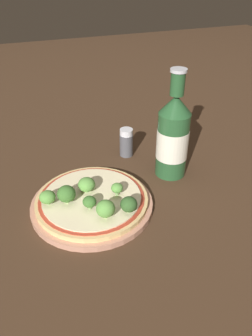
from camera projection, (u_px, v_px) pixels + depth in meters
The scene contains 12 objects.
ground_plane at pixel (105, 201), 0.67m from camera, with size 3.00×3.00×0.00m, color #3D2819.
plate at pixel (92, 204), 0.66m from camera, with size 0.24×0.24×0.01m.
pizza at pixel (92, 199), 0.65m from camera, with size 0.22×0.22×0.01m.
broccoli_floret_0 at pixel (106, 209), 0.58m from camera, with size 0.03×0.03×0.04m.
broccoli_floret_1 at pixel (117, 188), 0.64m from camera, with size 0.02×0.02×0.03m.
broccoli_floret_2 at pixel (87, 185), 0.65m from camera, with size 0.03×0.03×0.03m.
broccoli_floret_3 at pixel (89, 202), 0.61m from camera, with size 0.03×0.03×0.03m.
broccoli_floret_4 at pixel (66, 194), 0.62m from camera, with size 0.04×0.04×0.04m.
broccoli_floret_5 at pixel (129, 204), 0.60m from camera, with size 0.03×0.03×0.03m.
broccoli_floret_6 at pixel (47, 197), 0.62m from camera, with size 0.03×0.03×0.03m.
beer_bottle at pixel (173, 137), 0.71m from camera, with size 0.07×0.07×0.24m.
pepper_shaker at pixel (126, 143), 0.81m from camera, with size 0.03×0.03×0.07m.
Camera 1 is at (0.50, -0.14, 0.43)m, focal length 35.00 mm.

